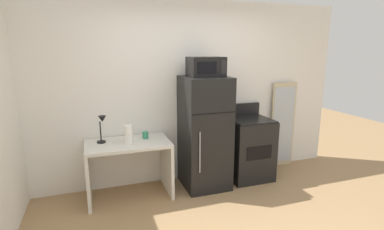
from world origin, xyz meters
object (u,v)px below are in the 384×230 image
object	(u,v)px
desk	(129,159)
leaning_mirror	(283,125)
oven_range	(248,148)
coffee_mug	(145,135)
microwave	(206,67)
desk_lamp	(102,125)
paper_towel_roll	(129,134)
refrigerator	(205,133)

from	to	relation	value
desk	leaning_mirror	distance (m)	2.57
oven_range	coffee_mug	bearing A→B (deg)	177.30
leaning_mirror	microwave	bearing A→B (deg)	-168.50
desk	microwave	bearing A→B (deg)	-1.77
oven_range	desk_lamp	bearing A→B (deg)	178.26
desk	coffee_mug	xyz separation A→B (m)	(0.25, 0.09, 0.28)
leaning_mirror	paper_towel_roll	bearing A→B (deg)	-172.64
desk	leaning_mirror	size ratio (longest dim) A/B	0.76
oven_range	leaning_mirror	bearing A→B (deg)	18.28
refrigerator	leaning_mirror	size ratio (longest dim) A/B	1.12
leaning_mirror	desk	bearing A→B (deg)	-173.93
refrigerator	oven_range	xyz separation A→B (m)	(0.72, 0.03, -0.32)
leaning_mirror	coffee_mug	bearing A→B (deg)	-175.47
desk_lamp	oven_range	bearing A→B (deg)	-1.74
paper_towel_roll	leaning_mirror	xyz separation A→B (m)	(2.55, 0.33, -0.17)
desk	leaning_mirror	xyz separation A→B (m)	(2.55, 0.27, 0.18)
desk	oven_range	bearing A→B (deg)	0.52
coffee_mug	paper_towel_roll	world-z (taller)	paper_towel_roll
desk_lamp	desk	bearing A→B (deg)	-14.78
desk	leaning_mirror	world-z (taller)	leaning_mirror
coffee_mug	leaning_mirror	distance (m)	2.32
coffee_mug	desk	bearing A→B (deg)	-160.22
coffee_mug	refrigerator	world-z (taller)	refrigerator
refrigerator	microwave	world-z (taller)	microwave
desk_lamp	refrigerator	world-z (taller)	refrigerator
desk_lamp	oven_range	distance (m)	2.15
desk_lamp	microwave	xyz separation A→B (m)	(1.36, -0.11, 0.70)
refrigerator	microwave	distance (m)	0.91
coffee_mug	microwave	xyz separation A→B (m)	(0.81, -0.12, 0.90)
desk_lamp	leaning_mirror	distance (m)	2.88
microwave	oven_range	world-z (taller)	microwave
desk	microwave	world-z (taller)	microwave
leaning_mirror	oven_range	bearing A→B (deg)	-161.72
paper_towel_roll	desk_lamp	bearing A→B (deg)	156.15
oven_range	microwave	bearing A→B (deg)	-176.13
paper_towel_roll	oven_range	bearing A→B (deg)	2.38
oven_range	paper_towel_roll	bearing A→B (deg)	-177.62
desk	coffee_mug	world-z (taller)	coffee_mug
paper_towel_roll	oven_range	distance (m)	1.82
paper_towel_roll	leaning_mirror	world-z (taller)	leaning_mirror
microwave	desk_lamp	bearing A→B (deg)	175.28
desk	microwave	size ratio (longest dim) A/B	2.32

